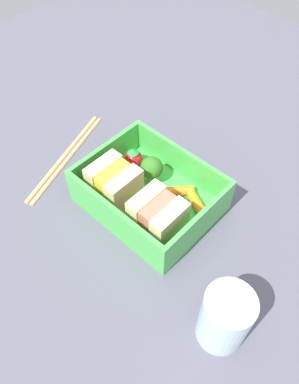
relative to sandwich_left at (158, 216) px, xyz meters
The scene contains 11 objects.
ground_plane 6.77cm from the sandwich_left, 34.69° to the right, with size 120.00×120.00×2.00cm, color #535261.
bento_tray 5.76cm from the sandwich_left, 34.69° to the right, with size 17.58×13.93×1.20cm, color green.
bento_rim 4.80cm from the sandwich_left, 34.69° to the right, with size 17.58×13.93×4.71cm.
sandwich_left is the anchor object (origin of this frame).
sandwich_center_left 7.89cm from the sandwich_left, ahead, with size 5.92×5.46×5.17cm.
carrot_stick_left 6.64cm from the sandwich_left, 105.98° to the right, with size 1.31×1.31×4.33cm, color orange.
carrot_stick_far_left 6.50cm from the sandwich_left, 74.69° to the right, with size 1.36×1.36×4.42cm, color orange.
broccoli_floret 8.02cm from the sandwich_left, 41.75° to the right, with size 3.21×3.21×4.36cm.
strawberry_far_left 11.47cm from the sandwich_left, 29.91° to the right, with size 2.76×2.76×3.36cm.
chopstick_pair 19.96cm from the sandwich_left, ahead, with size 8.05×19.49×0.70cm.
drinking_glass 14.76cm from the sandwich_left, 160.02° to the left, with size 5.24×5.24×8.41cm, color silver.
Camera 1 is at (-21.54, 23.12, 42.39)cm, focal length 35.00 mm.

